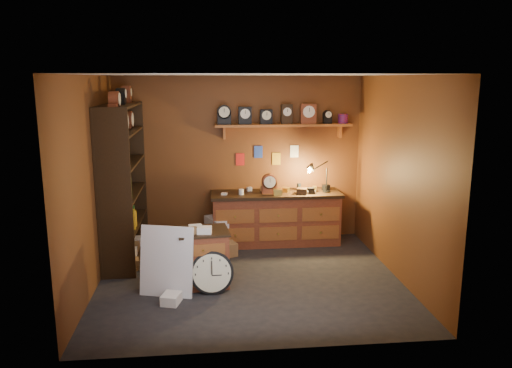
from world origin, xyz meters
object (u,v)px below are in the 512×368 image
at_px(workbench, 276,215).
at_px(shelving_unit, 121,177).
at_px(big_round_clock, 212,273).
at_px(low_cabinet, 204,255).

bearing_deg(workbench, shelving_unit, -168.14).
relative_size(shelving_unit, big_round_clock, 4.71).
height_order(shelving_unit, big_round_clock, shelving_unit).
height_order(workbench, big_round_clock, workbench).
relative_size(shelving_unit, low_cabinet, 3.10).
bearing_deg(low_cabinet, shelving_unit, 131.70).
bearing_deg(big_round_clock, low_cabinet, 109.82).
xyz_separation_m(low_cabinet, big_round_clock, (0.10, -0.28, -0.14)).
bearing_deg(big_round_clock, shelving_unit, 133.26).
relative_size(workbench, big_round_clock, 3.85).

